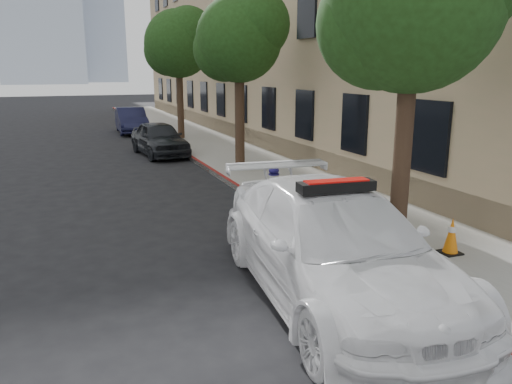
{
  "coord_description": "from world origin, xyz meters",
  "views": [
    {
      "loc": [
        -2.41,
        -8.74,
        3.24
      ],
      "look_at": [
        0.95,
        -0.28,
        1.0
      ],
      "focal_mm": 35.0,
      "sensor_mm": 36.0,
      "label": 1
    }
  ],
  "objects_px": {
    "fire_hydrant": "(274,184)",
    "traffic_cone": "(452,236)",
    "parked_car_mid": "(159,139)",
    "parked_car_far": "(131,120)",
    "police_car": "(334,245)"
  },
  "relations": [
    {
      "from": "parked_car_far",
      "to": "fire_hydrant",
      "type": "xyz_separation_m",
      "value": [
        1.15,
        -15.93,
        -0.11
      ]
    },
    {
      "from": "parked_car_mid",
      "to": "police_car",
      "type": "bearing_deg",
      "value": -95.81
    },
    {
      "from": "police_car",
      "to": "parked_car_far",
      "type": "bearing_deg",
      "value": 95.33
    },
    {
      "from": "parked_car_far",
      "to": "fire_hydrant",
      "type": "distance_m",
      "value": 15.98
    },
    {
      "from": "fire_hydrant",
      "to": "traffic_cone",
      "type": "relative_size",
      "value": 1.26
    },
    {
      "from": "parked_car_far",
      "to": "parked_car_mid",
      "type": "bearing_deg",
      "value": -87.77
    },
    {
      "from": "fire_hydrant",
      "to": "parked_car_mid",
      "type": "bearing_deg",
      "value": 77.94
    },
    {
      "from": "fire_hydrant",
      "to": "traffic_cone",
      "type": "bearing_deg",
      "value": -93.06
    },
    {
      "from": "parked_car_far",
      "to": "police_car",
      "type": "bearing_deg",
      "value": -88.04
    },
    {
      "from": "parked_car_mid",
      "to": "fire_hydrant",
      "type": "bearing_deg",
      "value": -87.57
    },
    {
      "from": "parked_car_mid",
      "to": "fire_hydrant",
      "type": "height_order",
      "value": "parked_car_mid"
    },
    {
      "from": "police_car",
      "to": "fire_hydrant",
      "type": "height_order",
      "value": "police_car"
    },
    {
      "from": "parked_car_mid",
      "to": "traffic_cone",
      "type": "bearing_deg",
      "value": -84.36
    },
    {
      "from": "parked_car_mid",
      "to": "parked_car_far",
      "type": "relative_size",
      "value": 0.96
    },
    {
      "from": "parked_car_far",
      "to": "traffic_cone",
      "type": "height_order",
      "value": "parked_car_far"
    }
  ]
}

